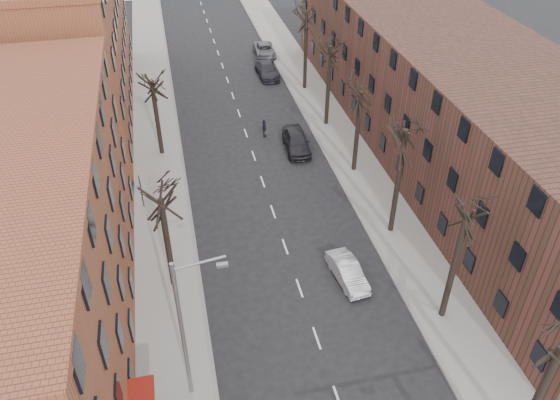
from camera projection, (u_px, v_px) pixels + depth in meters
sidewalk_left at (157, 148)px, 47.42m from camera, size 4.00×90.00×0.15m
sidewalk_right at (333, 128)px, 50.21m from camera, size 4.00×90.00×0.15m
building_left_far at (53, 41)px, 48.99m from camera, size 12.00×28.00×14.00m
building_right at (448, 94)px, 44.75m from camera, size 12.00×50.00×10.00m
tree_right_b at (441, 316)px, 32.10m from camera, size 5.20×5.20×10.80m
tree_right_c at (390, 231)px, 38.39m from camera, size 5.20×5.20×11.60m
tree_right_d at (354, 170)px, 44.68m from camera, size 5.20×5.20×10.00m
tree_right_e at (326, 125)px, 50.97m from camera, size 5.20×5.20×10.80m
tree_right_f at (304, 89)px, 57.26m from camera, size 5.20×5.20×11.60m
tree_left_a at (174, 285)px, 34.17m from camera, size 5.20×5.20×9.50m
tree_left_b at (162, 154)px, 46.75m from camera, size 5.20×5.20×9.50m
streetlight at (185, 327)px, 25.01m from camera, size 2.45×0.22×9.03m
silver_sedan at (348, 272)px, 34.15m from camera, size 1.88×4.15×1.32m
parked_car_near at (296, 141)px, 46.85m from camera, size 2.26×5.02×1.67m
parked_car_mid at (267, 70)px, 59.43m from camera, size 2.18×5.03×1.44m
parked_car_far at (265, 50)px, 64.19m from camera, size 2.49×4.97×1.35m
pedestrian_crossing at (264, 128)px, 48.66m from camera, size 0.59×1.04×1.67m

